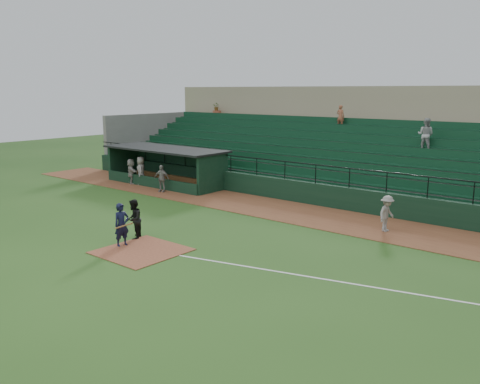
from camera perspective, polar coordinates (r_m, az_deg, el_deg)
The scene contains 12 objects.
ground at distance 20.42m, azimuth -8.99°, elevation -6.03°, with size 90.00×90.00×0.00m, color #28511A.
warning_track at distance 26.19m, azimuth 4.17°, elevation -1.95°, with size 40.00×4.00×0.03m, color brown.
home_plate_dirt at distance 19.80m, azimuth -11.17°, elevation -6.63°, with size 3.00×3.00×0.03m, color brown.
foul_line at distance 16.69m, azimuth 13.26°, elevation -10.26°, with size 18.00×0.09×0.01m, color white.
stadium_structure at distance 32.98m, azimuth 12.79°, elevation 4.63°, with size 38.00×13.08×6.40m.
dugout at distance 33.47m, azimuth -7.98°, elevation 3.22°, with size 8.90×3.20×2.42m.
batter_at_plate at distance 20.38m, azimuth -13.37°, elevation -3.67°, with size 1.04×0.71×1.75m.
umpire at distance 21.29m, azimuth -12.05°, elevation -3.06°, with size 0.82×0.64×1.68m, color black.
runner at distance 22.74m, azimuth 16.43°, elevation -2.38°, with size 1.03×0.59×1.60m, color gray.
dugout_player_a at distance 30.72m, azimuth -8.97°, elevation 1.54°, with size 0.96×0.40×1.65m, color gray.
dugout_player_b at distance 33.33m, azimuth -11.25°, elevation 2.42°, with size 0.90×0.59×1.84m, color gray.
dugout_player_c at distance 33.76m, azimuth -12.34°, elevation 2.32°, with size 1.54×0.49×1.66m, color #AAA49F.
Camera 1 is at (14.66, -12.83, 6.13)m, focal length 37.34 mm.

